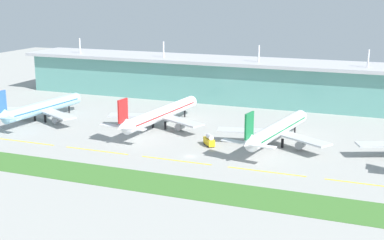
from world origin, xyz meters
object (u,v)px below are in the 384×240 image
at_px(airliner_far_middle, 277,130).
at_px(airliner_near_middle, 161,114).
at_px(airliner_nearest, 41,108).
at_px(fuel_truck, 209,140).

bearing_deg(airliner_far_middle, airliner_near_middle, 171.21).
height_order(airliner_nearest, fuel_truck, airliner_nearest).
height_order(airliner_nearest, airliner_far_middle, same).
height_order(airliner_near_middle, airliner_far_middle, same).
bearing_deg(airliner_near_middle, fuel_truck, -32.09).
bearing_deg(fuel_truck, airliner_far_middle, 22.50).
xyz_separation_m(airliner_near_middle, airliner_far_middle, (55.47, -8.58, -0.01)).
relative_size(airliner_near_middle, fuel_truck, 9.67).
bearing_deg(airliner_nearest, airliner_far_middle, 0.27).
height_order(airliner_near_middle, fuel_truck, airliner_near_middle).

